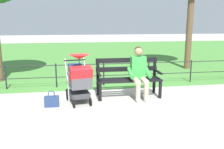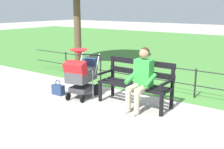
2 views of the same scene
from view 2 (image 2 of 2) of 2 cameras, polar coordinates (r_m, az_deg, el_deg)
ground_plane at (r=6.19m, az=0.67°, el=-5.54°), size 60.00×60.00×0.00m
grass_lawn at (r=14.15m, az=21.49°, el=4.54°), size 40.00×16.00×0.01m
park_bench at (r=5.88m, az=5.14°, el=-1.27°), size 1.60×0.61×0.96m
person_on_bench at (r=5.55m, az=6.03°, el=-0.60°), size 0.53×0.74×1.28m
stroller at (r=6.27m, az=-6.47°, el=0.30°), size 0.64×0.95×1.15m
handbag at (r=6.72m, az=-11.16°, el=-3.09°), size 0.32×0.14×0.37m
park_fence at (r=6.96m, az=8.49°, el=0.15°), size 8.28×0.04×0.70m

